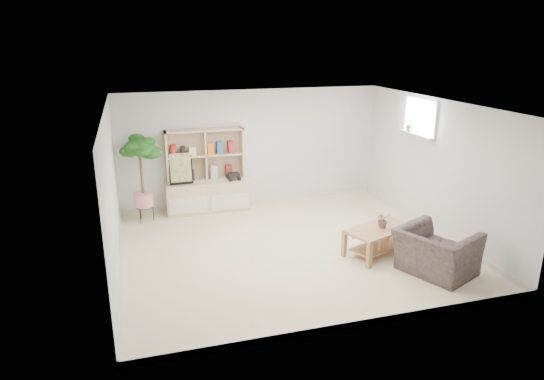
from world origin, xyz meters
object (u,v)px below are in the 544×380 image
object	(u,v)px
storage_unit	(206,171)
floor_tree	(142,179)
coffee_table	(378,241)
armchair	(436,249)

from	to	relation	value
storage_unit	floor_tree	xyz separation A→B (m)	(-1.27, -0.30, 0.01)
storage_unit	floor_tree	bearing A→B (deg)	-166.85
coffee_table	storage_unit	bearing A→B (deg)	108.07
floor_tree	coffee_table	bearing A→B (deg)	-35.61
floor_tree	armchair	size ratio (longest dim) A/B	1.60
armchair	coffee_table	bearing A→B (deg)	5.91
storage_unit	floor_tree	distance (m)	1.30
storage_unit	armchair	distance (m)	4.71
coffee_table	floor_tree	size ratio (longest dim) A/B	0.65
storage_unit	coffee_table	distance (m)	3.76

